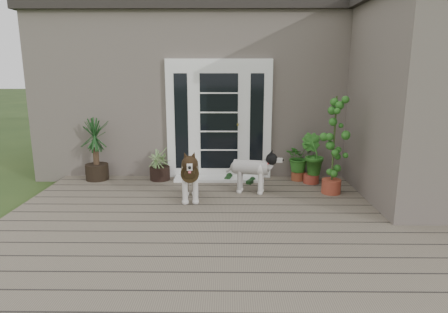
{
  "coord_description": "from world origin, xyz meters",
  "views": [
    {
      "loc": [
        -0.03,
        -4.39,
        2.07
      ],
      "look_at": [
        -0.1,
        1.75,
        0.7
      ],
      "focal_mm": 31.06,
      "sensor_mm": 36.0,
      "label": 1
    }
  ],
  "objects": [
    {
      "name": "herb_b",
      "position": [
        1.44,
        2.21,
        0.45
      ],
      "size": [
        0.61,
        0.61,
        0.66
      ],
      "primitive_type": "imported",
      "rotation": [
        0.0,
        0.0,
        2.52
      ],
      "color": "#18571D",
      "rests_on": "deck"
    },
    {
      "name": "herb_a",
      "position": [
        1.24,
        2.4,
        0.44
      ],
      "size": [
        0.7,
        0.7,
        0.64
      ],
      "primitive_type": "imported",
      "rotation": [
        0.0,
        0.0,
        0.62
      ],
      "color": "#205518",
      "rests_on": "deck"
    },
    {
      "name": "door_unit",
      "position": [
        -0.2,
        2.6,
        1.19
      ],
      "size": [
        1.9,
        0.14,
        2.15
      ],
      "primitive_type": "cube",
      "color": "white",
      "rests_on": "deck"
    },
    {
      "name": "house_wing",
      "position": [
        2.9,
        1.5,
        1.55
      ],
      "size": [
        1.6,
        2.4,
        3.1
      ],
      "primitive_type": "cube",
      "color": "#665E54",
      "rests_on": "ground"
    },
    {
      "name": "sapling",
      "position": [
        1.64,
        1.64,
        0.93
      ],
      "size": [
        0.56,
        0.56,
        1.62
      ],
      "primitive_type": null,
      "rotation": [
        0.0,
        0.0,
        0.19
      ],
      "color": "#224F16",
      "rests_on": "deck"
    },
    {
      "name": "brindle_dog",
      "position": [
        -0.61,
        1.29,
        0.48
      ],
      "size": [
        0.45,
        0.89,
        0.72
      ],
      "primitive_type": null,
      "rotation": [
        0.0,
        0.0,
        3.24
      ],
      "color": "#3A2A15",
      "rests_on": "deck"
    },
    {
      "name": "yucca",
      "position": [
        -2.42,
        2.4,
        0.68
      ],
      "size": [
        0.98,
        0.98,
        1.12
      ],
      "primitive_type": null,
      "rotation": [
        0.0,
        0.0,
        -0.32
      ],
      "color": "#113417",
      "rests_on": "deck"
    },
    {
      "name": "spider_plant",
      "position": [
        -1.27,
        2.4,
        0.44
      ],
      "size": [
        0.74,
        0.74,
        0.64
      ],
      "primitive_type": null,
      "rotation": [
        0.0,
        0.0,
        0.27
      ],
      "color": "#A2BD74",
      "rests_on": "deck"
    },
    {
      "name": "roof_main",
      "position": [
        0.0,
        4.65,
        3.2
      ],
      "size": [
        7.6,
        4.2,
        0.2
      ],
      "primitive_type": "cube",
      "color": "#2D2826",
      "rests_on": "house_main"
    },
    {
      "name": "white_dog",
      "position": [
        0.33,
        1.66,
        0.43
      ],
      "size": [
        0.8,
        0.47,
        0.62
      ],
      "primitive_type": null,
      "rotation": [
        0.0,
        0.0,
        -1.79
      ],
      "color": "beige",
      "rests_on": "deck"
    },
    {
      "name": "house_main",
      "position": [
        0.0,
        4.65,
        1.55
      ],
      "size": [
        7.4,
        4.0,
        3.1
      ],
      "primitive_type": "cube",
      "color": "#665E54",
      "rests_on": "ground"
    },
    {
      "name": "door_step",
      "position": [
        -0.2,
        2.4,
        0.14
      ],
      "size": [
        1.6,
        0.4,
        0.05
      ],
      "primitive_type": "cube",
      "color": "white",
      "rests_on": "deck"
    },
    {
      "name": "clog_left",
      "position": [
        -0.03,
        2.39,
        0.16
      ],
      "size": [
        0.19,
        0.32,
        0.09
      ],
      "primitive_type": null,
      "rotation": [
        0.0,
        0.0,
        -0.2
      ],
      "color": "#153615",
      "rests_on": "deck"
    },
    {
      "name": "herb_c",
      "position": [
        2.28,
        2.22,
        0.39
      ],
      "size": [
        0.47,
        0.47,
        0.55
      ],
      "primitive_type": "imported",
      "rotation": [
        0.0,
        0.0,
        4.25
      ],
      "color": "#285719",
      "rests_on": "deck"
    },
    {
      "name": "clog_right",
      "position": [
        0.37,
        2.2,
        0.16
      ],
      "size": [
        0.23,
        0.28,
        0.08
      ],
      "primitive_type": null,
      "rotation": [
        0.0,
        0.0,
        -0.49
      ],
      "color": "black",
      "rests_on": "deck"
    },
    {
      "name": "deck",
      "position": [
        0.0,
        0.4,
        0.06
      ],
      "size": [
        6.2,
        4.6,
        0.12
      ],
      "primitive_type": "cube",
      "color": "#6B5B4C",
      "rests_on": "ground"
    }
  ]
}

